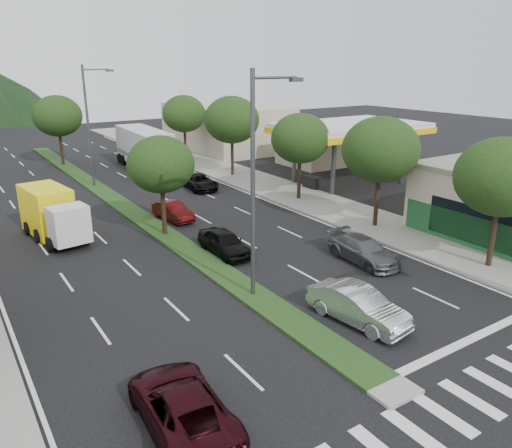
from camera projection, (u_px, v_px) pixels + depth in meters
ground at (384, 386)px, 16.53m from camera, size 160.00×160.00×0.00m
sidewalk_right at (267, 185)px, 42.88m from camera, size 5.00×90.00×0.15m
median at (113, 199)px, 38.75m from camera, size 1.60×56.00×0.12m
crosswalk at (434, 420)px, 14.94m from camera, size 19.00×2.20×0.01m
gas_canopy at (350, 130)px, 42.47m from camera, size 12.20×8.20×5.25m
bldg_right_far at (226, 127)px, 60.84m from camera, size 10.00×16.00×5.20m
tree_r_a at (502, 177)px, 24.47m from camera, size 4.60×4.60×6.63m
tree_r_b at (381, 150)px, 30.75m from camera, size 4.80×4.80×6.94m
tree_r_c at (300, 138)px, 37.20m from camera, size 4.40×4.40×6.48m
tree_r_d at (232, 120)px, 45.01m from camera, size 5.00×5.00×7.17m
tree_r_e at (184, 114)px, 53.04m from camera, size 4.60×4.60×6.71m
tree_med_near at (161, 165)px, 29.45m from camera, size 4.00×4.00×6.02m
tree_med_far at (57, 116)px, 49.92m from camera, size 4.80×4.80×6.94m
streetlight_near at (257, 176)px, 21.25m from camera, size 2.60×0.25×10.00m
streetlight_mid at (90, 120)px, 41.11m from camera, size 2.60×0.25×10.00m
sedan_silver at (358, 306)px, 20.38m from camera, size 2.15×4.62×1.47m
suv_maroon at (181, 405)px, 14.57m from camera, size 2.60×5.02×1.35m
car_queue_a at (225, 242)px, 27.59m from camera, size 1.65×4.06×1.38m
car_queue_b at (363, 250)px, 26.58m from camera, size 2.08×4.64×1.32m
car_queue_c at (173, 211)px, 33.62m from camera, size 1.68×3.84×1.23m
car_queue_d at (200, 182)px, 41.74m from camera, size 2.56×4.70×1.25m
car_queue_e at (154, 173)px, 44.65m from camera, size 1.94×4.27×1.42m
box_truck at (52, 215)px, 29.99m from camera, size 3.02×6.34×3.01m
motorhome at (144, 148)px, 49.44m from camera, size 3.71×10.25×3.87m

